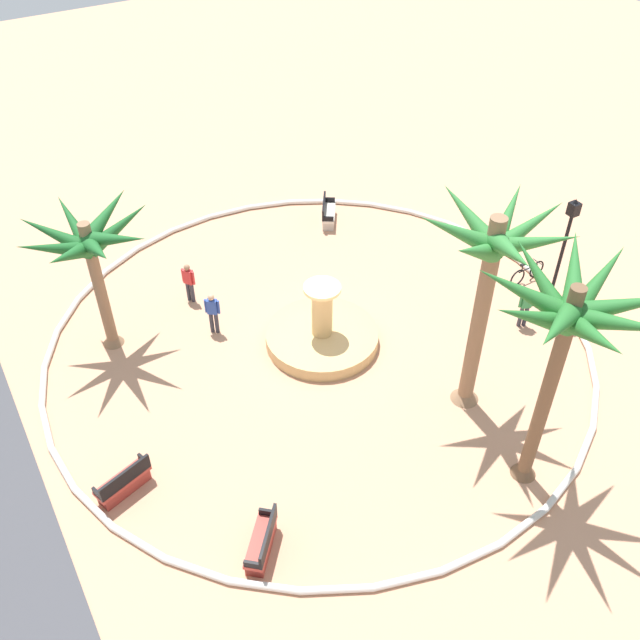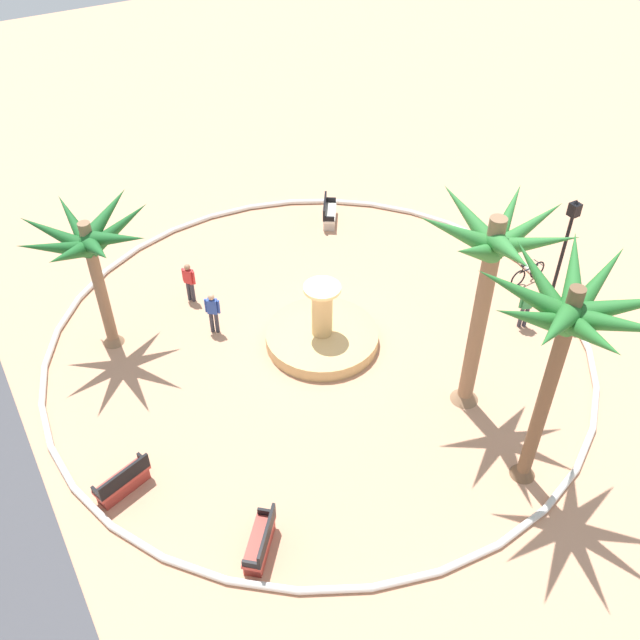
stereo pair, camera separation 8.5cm
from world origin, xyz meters
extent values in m
plane|color=tan|center=(0.00, 0.00, 0.00)|extent=(80.00, 80.00, 0.00)
torus|color=silver|center=(0.00, 0.00, 0.10)|extent=(18.31, 18.31, 0.20)
cylinder|color=tan|center=(-0.04, -0.09, 0.23)|extent=(3.83, 3.83, 0.45)
cylinder|color=#236093|center=(-0.04, -0.09, 0.19)|extent=(3.37, 3.37, 0.34)
cylinder|color=tan|center=(-0.04, -0.09, 1.36)|extent=(0.69, 0.69, 1.82)
cylinder|color=#E0B370|center=(-0.04, -0.09, 2.33)|extent=(1.22, 1.22, 0.12)
cylinder|color=#8E6B4C|center=(3.58, 6.02, 2.39)|extent=(0.38, 0.38, 4.79)
cone|color=#8E6B4C|center=(3.58, 6.02, 0.25)|extent=(0.72, 0.72, 0.50)
cone|color=#1E6028|center=(4.56, 6.13, 4.28)|extent=(2.28, 0.80, 1.52)
cone|color=#1E6028|center=(4.21, 6.80, 4.32)|extent=(1.85, 2.10, 1.44)
cone|color=#1E6028|center=(3.48, 7.02, 4.31)|extent=(0.78, 2.29, 1.46)
cone|color=#1E6028|center=(2.83, 6.72, 4.35)|extent=(2.03, 1.96, 1.39)
cone|color=#1E6028|center=(2.52, 6.00, 4.44)|extent=(2.30, 0.61, 1.22)
cone|color=#1E6028|center=(2.73, 5.37, 4.50)|extent=(2.16, 1.84, 1.11)
cone|color=#1E6028|center=(3.62, 5.02, 4.30)|extent=(0.65, 2.26, 1.47)
cone|color=#1E6028|center=(4.22, 5.17, 4.49)|extent=(1.82, 2.17, 1.13)
cylinder|color=brown|center=(-7.65, -2.12, 3.32)|extent=(0.38, 0.38, 6.65)
cone|color=brown|center=(-7.65, -2.12, 0.25)|extent=(0.72, 0.72, 0.50)
cone|color=#28702D|center=(-6.60, -2.19, 6.11)|extent=(2.39, 0.71, 1.58)
cone|color=#28702D|center=(-6.82, -1.39, 6.23)|extent=(2.18, 2.02, 1.36)
cone|color=#28702D|center=(-7.47, -1.09, 6.11)|extent=(0.95, 2.42, 1.58)
cone|color=#28702D|center=(-8.13, -1.10, 6.31)|extent=(1.54, 2.44, 1.21)
cone|color=#28702D|center=(-8.64, -1.69, 6.17)|extent=(2.41, 1.48, 1.47)
cone|color=#28702D|center=(-8.71, -2.44, 6.23)|extent=(2.47, 1.23, 1.36)
cone|color=#28702D|center=(-8.35, -3.01, 6.28)|extent=(1.94, 2.25, 1.28)
cone|color=#28702D|center=(-7.36, -3.18, 6.20)|extent=(1.18, 2.47, 1.41)
cone|color=#28702D|center=(-6.84, -2.92, 6.33)|extent=(2.13, 2.10, 1.17)
cylinder|color=#8E6B4C|center=(-4.56, -2.57, 3.31)|extent=(0.46, 0.46, 6.63)
cone|color=#8E6B4C|center=(-4.56, -2.57, 0.25)|extent=(0.88, 0.88, 0.50)
cone|color=#337F38|center=(-3.56, -2.49, 6.19)|extent=(2.27, 0.73, 1.38)
cone|color=#337F38|center=(-4.03, -1.72, 6.19)|extent=(1.67, 2.18, 1.40)
cone|color=#337F38|center=(-4.86, -1.66, 6.09)|extent=(1.20, 2.25, 1.56)
cone|color=#337F38|center=(-5.53, -2.16, 6.30)|extent=(2.30, 1.40, 1.19)
cone|color=#337F38|center=(-5.39, -3.13, 6.17)|extent=(2.15, 1.72, 1.43)
cone|color=#337F38|center=(-4.70, -3.53, 6.12)|extent=(0.87, 2.26, 1.51)
cone|color=#337F38|center=(-4.08, -3.38, 6.08)|extent=(1.60, 2.16, 1.58)
cube|color=#B73D33|center=(-6.03, 5.32, 0.45)|extent=(1.53, 1.43, 0.12)
cube|color=black|center=(-6.17, 5.16, 0.75)|extent=(1.25, 1.12, 0.50)
cube|color=#9C342B|center=(-6.03, 5.32, 0.20)|extent=(1.41, 1.32, 0.39)
cube|color=black|center=(-6.59, 5.81, 0.59)|extent=(0.36, 0.39, 0.24)
cube|color=black|center=(-5.47, 4.82, 0.59)|extent=(0.36, 0.39, 0.24)
cube|color=beige|center=(6.28, -4.22, 0.45)|extent=(1.61, 1.31, 0.12)
cube|color=black|center=(6.39, -4.05, 0.75)|extent=(1.37, 0.96, 0.50)
cube|color=#B6ADA0|center=(6.28, -4.22, 0.20)|extent=(1.48, 1.20, 0.39)
cube|color=black|center=(6.90, -4.64, 0.59)|extent=(0.32, 0.42, 0.24)
cube|color=black|center=(5.65, -3.81, 0.59)|extent=(0.32, 0.42, 0.24)
cube|color=#B73D33|center=(-2.44, 7.69, 0.45)|extent=(0.96, 1.68, 0.12)
cube|color=black|center=(-2.64, 7.62, 0.75)|extent=(0.56, 1.55, 0.50)
cube|color=#9C342B|center=(-2.44, 7.69, 0.20)|extent=(0.88, 1.54, 0.39)
cube|color=black|center=(-2.67, 8.40, 0.59)|extent=(0.45, 0.21, 0.24)
cube|color=black|center=(-2.22, 6.97, 0.59)|extent=(0.45, 0.21, 0.24)
cylinder|color=black|center=(-2.69, -7.94, 1.98)|extent=(0.12, 0.12, 3.97)
cylinder|color=black|center=(-2.69, -7.94, 0.15)|extent=(0.28, 0.28, 0.30)
cube|color=black|center=(-2.69, -7.94, 4.19)|extent=(0.32, 0.32, 0.44)
sphere|color=#F2EDCC|center=(-2.69, -7.94, 4.19)|extent=(0.22, 0.22, 0.22)
cone|color=black|center=(-2.69, -7.94, 4.47)|extent=(0.20, 0.20, 0.18)
torus|color=black|center=(-1.04, -8.95, 0.36)|extent=(0.09, 0.72, 0.72)
torus|color=black|center=(-1.08, -7.95, 0.36)|extent=(0.09, 0.72, 0.72)
cylinder|color=black|center=(-1.06, -8.45, 0.59)|extent=(0.09, 0.95, 0.05)
cylinder|color=black|center=(-1.08, -8.10, 0.74)|extent=(0.04, 0.04, 0.30)
cube|color=black|center=(-1.08, -8.10, 0.91)|extent=(0.11, 0.20, 0.06)
cylinder|color=black|center=(-1.05, -8.90, 0.73)|extent=(0.44, 0.05, 0.03)
cylinder|color=#33333D|center=(-2.91, -6.60, 0.42)|extent=(0.14, 0.14, 0.85)
cylinder|color=#33333D|center=(-2.84, -6.44, 0.42)|extent=(0.14, 0.14, 0.85)
cube|color=#338C4C|center=(-2.88, -6.52, 1.13)|extent=(0.32, 0.39, 0.56)
sphere|color=tan|center=(-2.88, -6.52, 1.53)|extent=(0.22, 0.22, 0.22)
cylinder|color=#338C4C|center=(-2.97, -6.72, 1.13)|extent=(0.09, 0.09, 0.53)
cylinder|color=#338C4C|center=(-2.79, -6.32, 1.13)|extent=(0.09, 0.09, 0.53)
cylinder|color=#33333D|center=(2.38, 2.88, 0.42)|extent=(0.14, 0.14, 0.85)
cylinder|color=#33333D|center=(2.27, 2.74, 0.42)|extent=(0.14, 0.14, 0.85)
cube|color=#2D4CA5|center=(2.33, 2.81, 1.13)|extent=(0.37, 0.39, 0.56)
sphere|color=tan|center=(2.33, 2.81, 1.53)|extent=(0.22, 0.22, 0.22)
cylinder|color=#2D4CA5|center=(2.46, 2.98, 1.13)|extent=(0.09, 0.09, 0.53)
cylinder|color=#2D4CA5|center=(2.19, 2.64, 1.13)|extent=(0.09, 0.09, 0.53)
cylinder|color=#33333D|center=(4.42, 2.88, 0.40)|extent=(0.14, 0.14, 0.81)
cylinder|color=#33333D|center=(4.27, 2.79, 0.40)|extent=(0.14, 0.14, 0.81)
cube|color=red|center=(4.34, 2.83, 1.09)|extent=(0.39, 0.35, 0.56)
sphere|color=#9E7051|center=(4.34, 2.83, 1.49)|extent=(0.22, 0.22, 0.22)
cylinder|color=red|center=(4.53, 2.96, 1.09)|extent=(0.09, 0.09, 0.53)
cylinder|color=red|center=(4.16, 2.71, 1.09)|extent=(0.09, 0.09, 0.53)
camera|label=1|loc=(-15.21, 9.07, 16.22)|focal=39.54mm
camera|label=2|loc=(-15.25, 8.99, 16.22)|focal=39.54mm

